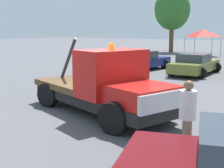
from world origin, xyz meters
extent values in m
plane|color=#545459|center=(0.00, 0.00, 0.00)|extent=(160.00, 160.00, 0.00)
cube|color=black|center=(0.00, 0.00, 0.53)|extent=(6.12, 3.49, 0.35)
cube|color=red|center=(2.01, -0.60, 0.98)|extent=(2.08, 2.18, 0.55)
cube|color=silver|center=(2.84, -0.85, 0.95)|extent=(0.66, 1.84, 0.50)
cube|color=red|center=(0.61, -0.18, 1.44)|extent=(1.83, 2.38, 1.48)
cube|color=brown|center=(-1.39, 0.42, 0.81)|extent=(3.39, 2.85, 0.22)
cylinder|color=black|center=(-1.98, 0.59, 1.70)|extent=(1.17, 0.46, 1.63)
cylinder|color=orange|center=(0.61, -0.18, 2.28)|extent=(0.18, 0.18, 0.20)
cylinder|color=black|center=(2.22, 0.37, 0.44)|extent=(0.88, 0.26, 0.88)
cylinder|color=black|center=(1.64, -1.53, 0.44)|extent=(0.88, 0.26, 0.88)
cylinder|color=black|center=(-1.53, 1.50, 0.44)|extent=(0.88, 0.26, 0.88)
cylinder|color=black|center=(-2.10, -0.41, 0.44)|extent=(0.88, 0.26, 0.88)
cylinder|color=black|center=(4.05, -2.86, 0.34)|extent=(0.68, 0.22, 0.68)
cylinder|color=#847051|center=(3.71, -1.61, 0.41)|extent=(0.15, 0.15, 0.82)
cylinder|color=#847051|center=(3.84, -1.77, 0.41)|extent=(0.15, 0.15, 0.82)
cylinder|color=white|center=(3.78, -1.69, 1.15)|extent=(0.38, 0.38, 0.65)
sphere|color=brown|center=(3.78, -1.69, 1.59)|extent=(0.22, 0.22, 0.22)
cube|color=navy|center=(-4.74, 11.11, 0.54)|extent=(2.36, 4.56, 0.60)
cube|color=#333D47|center=(-4.76, 10.89, 1.09)|extent=(1.86, 2.01, 0.50)
cylinder|color=black|center=(-5.48, 12.69, 0.34)|extent=(0.68, 0.22, 0.68)
cylinder|color=black|center=(-3.68, 12.49, 0.34)|extent=(0.68, 0.22, 0.68)
cylinder|color=black|center=(-5.80, 9.72, 0.34)|extent=(0.68, 0.22, 0.68)
cylinder|color=black|center=(-4.01, 9.53, 0.34)|extent=(0.68, 0.22, 0.68)
cube|color=olive|center=(-0.84, 10.92, 0.54)|extent=(2.14, 4.95, 0.60)
cube|color=#333D47|center=(-0.83, 10.67, 1.09)|extent=(1.77, 2.12, 0.50)
cylinder|color=black|center=(-1.82, 12.52, 0.34)|extent=(0.68, 0.22, 0.68)
cylinder|color=black|center=(-0.03, 12.61, 0.34)|extent=(0.68, 0.22, 0.68)
cylinder|color=black|center=(-1.65, 9.22, 0.34)|extent=(0.68, 0.22, 0.68)
cylinder|color=black|center=(0.14, 9.31, 0.34)|extent=(0.68, 0.22, 0.68)
cylinder|color=#9E9EA3|center=(-6.97, 23.84, 1.03)|extent=(0.07, 0.07, 2.06)
cylinder|color=#9E9EA3|center=(-3.98, 23.84, 1.03)|extent=(0.07, 0.07, 2.06)
cylinder|color=#9E9EA3|center=(-6.97, 26.83, 1.03)|extent=(0.07, 0.07, 2.06)
cylinder|color=#9E9EA3|center=(-3.98, 26.83, 1.03)|extent=(0.07, 0.07, 2.06)
pyramid|color=red|center=(-5.48, 25.34, 2.46)|extent=(2.99, 2.99, 0.80)
cylinder|color=brown|center=(-10.88, 28.92, 1.39)|extent=(0.55, 0.55, 2.77)
ellipsoid|color=#2D6B28|center=(-10.88, 28.92, 5.35)|extent=(4.44, 4.44, 5.15)
camera|label=1|loc=(6.32, -8.13, 2.78)|focal=50.00mm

